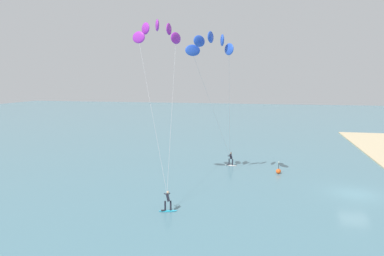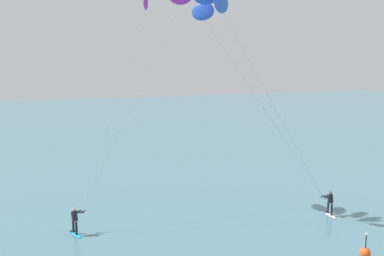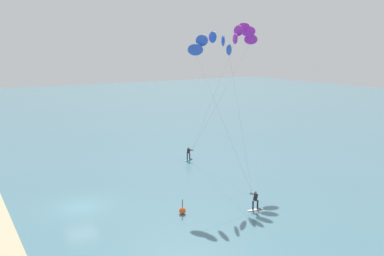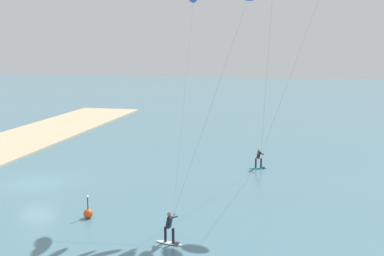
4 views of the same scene
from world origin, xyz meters
name	(u,v)px [view 3 (image 3 of 4)]	position (x,y,z in m)	size (l,w,h in m)	color
ground_plane	(80,207)	(0.00, 0.00, 0.00)	(240.00, 240.00, 0.00)	slate
kitesurfer_nearshore	(240,40)	(-1.62, 18.35, 14.29)	(8.41, 5.95, 16.10)	#23ADD1
kitesurfer_mid_water	(214,50)	(0.41, 13.57, 13.29)	(9.65, 4.94, 15.05)	white
marker_buoy	(182,210)	(5.83, 6.77, 0.30)	(0.56, 0.56, 1.38)	#EA5119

